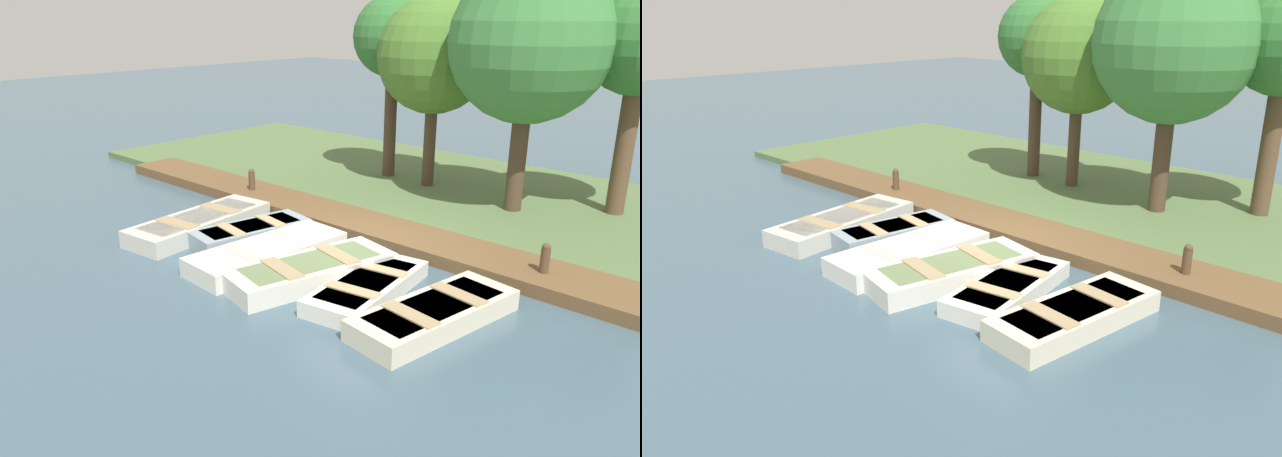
{
  "view_description": "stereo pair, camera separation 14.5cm",
  "coord_description": "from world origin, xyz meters",
  "views": [
    {
      "loc": [
        9.33,
        7.65,
        4.79
      ],
      "look_at": [
        0.76,
        -0.4,
        0.65
      ],
      "focal_mm": 35.0,
      "sensor_mm": 36.0,
      "label": 1
    },
    {
      "loc": [
        9.24,
        7.76,
        4.79
      ],
      "look_at": [
        0.76,
        -0.4,
        0.65
      ],
      "focal_mm": 35.0,
      "sensor_mm": 36.0,
      "label": 2
    }
  ],
  "objects": [
    {
      "name": "ground_plane",
      "position": [
        0.0,
        0.0,
        0.0
      ],
      "size": [
        80.0,
        80.0,
        0.0
      ],
      "primitive_type": "plane",
      "color": "#425B6B"
    },
    {
      "name": "shore_bank",
      "position": [
        -5.0,
        0.0,
        0.1
      ],
      "size": [
        8.0,
        24.0,
        0.19
      ],
      "color": "#567042",
      "rests_on": "ground_plane"
    },
    {
      "name": "dock_walkway",
      "position": [
        -1.14,
        0.0,
        0.13
      ],
      "size": [
        1.4,
        18.71,
        0.26
      ],
      "color": "brown",
      "rests_on": "ground_plane"
    },
    {
      "name": "rowboat_0",
      "position": [
        1.44,
        -3.51,
        0.2
      ],
      "size": [
        3.59,
        1.58,
        0.41
      ],
      "rotation": [
        0.0,
        0.0,
        0.11
      ],
      "color": "beige",
      "rests_on": "ground_plane"
    },
    {
      "name": "rowboat_1",
      "position": [
        1.05,
        -2.19,
        0.2
      ],
      "size": [
        2.74,
        1.42,
        0.39
      ],
      "rotation": [
        0.0,
        0.0,
        -0.17
      ],
      "color": "#8C9EA8",
      "rests_on": "ground_plane"
    },
    {
      "name": "rowboat_2",
      "position": [
        1.61,
        -1.03,
        0.2
      ],
      "size": [
        3.39,
        1.38,
        0.4
      ],
      "rotation": [
        0.0,
        0.0,
        -0.06
      ],
      "color": "silver",
      "rests_on": "ground_plane"
    },
    {
      "name": "rowboat_3",
      "position": [
        1.68,
        0.23,
        0.2
      ],
      "size": [
        3.41,
        1.89,
        0.41
      ],
      "rotation": [
        0.0,
        0.0,
        -0.23
      ],
      "color": "silver",
      "rests_on": "ground_plane"
    },
    {
      "name": "rowboat_4",
      "position": [
        1.44,
        1.39,
        0.16
      ],
      "size": [
        2.9,
        1.52,
        0.33
      ],
      "rotation": [
        0.0,
        0.0,
        0.17
      ],
      "color": "silver",
      "rests_on": "ground_plane"
    },
    {
      "name": "rowboat_5",
      "position": [
        1.56,
        2.87,
        0.19
      ],
      "size": [
        3.14,
        1.49,
        0.38
      ],
      "rotation": [
        0.0,
        0.0,
        -0.14
      ],
      "color": "beige",
      "rests_on": "ground_plane"
    },
    {
      "name": "mooring_post_near",
      "position": [
        -1.08,
        -4.6,
        0.42
      ],
      "size": [
        0.17,
        0.17,
        0.83
      ],
      "color": "brown",
      "rests_on": "ground_plane"
    },
    {
      "name": "mooring_post_far",
      "position": [
        -1.08,
        3.48,
        0.42
      ],
      "size": [
        0.17,
        0.17,
        0.83
      ],
      "color": "brown",
      "rests_on": "ground_plane"
    },
    {
      "name": "park_tree_far_left",
      "position": [
        -5.04,
        -3.08,
        4.02
      ],
      "size": [
        2.23,
        2.23,
        5.22
      ],
      "color": "#4C3828",
      "rests_on": "ground_plane"
    },
    {
      "name": "park_tree_left",
      "position": [
        -4.92,
        -1.63,
        3.65
      ],
      "size": [
        3.02,
        3.02,
        5.18
      ],
      "color": "#4C3828",
      "rests_on": "ground_plane"
    },
    {
      "name": "park_tree_center",
      "position": [
        -4.43,
        1.16,
        4.08
      ],
      "size": [
        3.62,
        3.62,
        5.92
      ],
      "color": "#4C3828",
      "rests_on": "ground_plane"
    }
  ]
}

